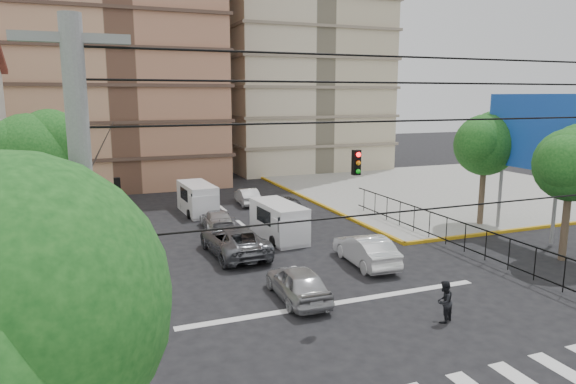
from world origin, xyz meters
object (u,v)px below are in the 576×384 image
van_left_lane (198,200)px  car_silver_front_left (298,283)px  car_white_front_right (366,250)px  traffic_light_nw (119,209)px  van_right_lane (280,222)px  pedestrian_crosswalk (444,302)px

van_left_lane → car_silver_front_left: van_left_lane is taller
car_silver_front_left → car_white_front_right: size_ratio=0.92×
traffic_light_nw → van_right_lane: 9.53m
van_right_lane → pedestrian_crosswalk: van_right_lane is taller
van_right_lane → car_white_front_right: 6.13m
van_right_lane → van_left_lane: bearing=106.2°
van_left_lane → traffic_light_nw: bearing=-121.3°
van_right_lane → car_silver_front_left: bearing=-110.0°
van_right_lane → car_white_front_right: van_right_lane is taller
van_left_lane → car_white_front_right: bearing=-72.4°
van_left_lane → car_white_front_right: 14.89m
traffic_light_nw → pedestrian_crosswalk: traffic_light_nw is taller
van_left_lane → car_white_front_right: size_ratio=1.05×
van_left_lane → car_white_front_right: (5.38, -13.88, -0.27)m
pedestrian_crosswalk → car_white_front_right: bearing=-122.1°
van_left_lane → car_silver_front_left: 16.74m
van_right_lane → pedestrian_crosswalk: 12.52m
van_right_lane → pedestrian_crosswalk: size_ratio=3.04×
car_silver_front_left → pedestrian_crosswalk: 5.70m
van_right_lane → van_left_lane: 8.76m
car_silver_front_left → van_right_lane: bearing=-104.4°
traffic_light_nw → van_left_lane: traffic_light_nw is taller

